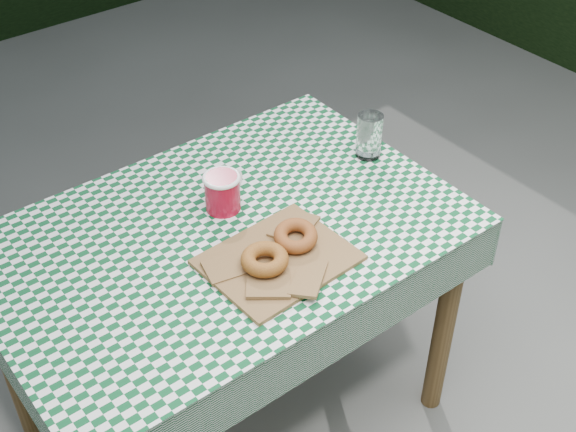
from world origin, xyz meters
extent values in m
plane|color=#53534E|center=(0.00, 0.00, 0.00)|extent=(60.00, 60.00, 0.00)
cube|color=brown|center=(0.15, -0.11, 0.38)|extent=(1.16, 0.78, 0.75)
cube|color=#0B4722|center=(0.15, -0.11, 0.75)|extent=(1.18, 0.80, 0.01)
cube|color=olive|center=(0.18, -0.28, 0.76)|extent=(0.35, 0.28, 0.02)
torus|color=#97661F|center=(0.14, -0.29, 0.79)|extent=(0.16, 0.16, 0.04)
torus|color=brown|center=(0.25, -0.27, 0.79)|extent=(0.15, 0.15, 0.03)
cylinder|color=white|center=(0.66, -0.08, 0.82)|extent=(0.10, 0.10, 0.13)
camera|label=1|loc=(-0.62, -1.35, 1.98)|focal=47.71mm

